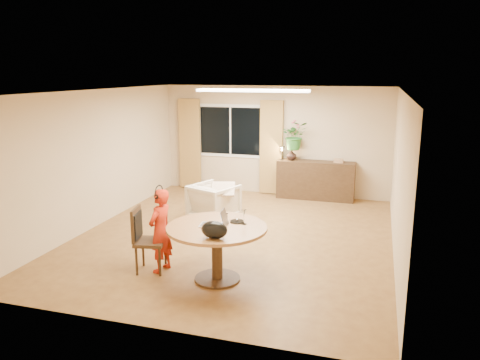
# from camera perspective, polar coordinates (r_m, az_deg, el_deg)

# --- Properties ---
(floor) EXTENTS (6.50, 6.50, 0.00)m
(floor) POSITION_cam_1_polar(r_m,az_deg,el_deg) (8.56, -0.66, -6.88)
(floor) COLOR brown
(floor) RESTS_ON ground
(ceiling) EXTENTS (6.50, 6.50, 0.00)m
(ceiling) POSITION_cam_1_polar(r_m,az_deg,el_deg) (8.05, -0.71, 10.78)
(ceiling) COLOR white
(ceiling) RESTS_ON wall_back
(wall_back) EXTENTS (5.50, 0.00, 5.50)m
(wall_back) POSITION_cam_1_polar(r_m,az_deg,el_deg) (11.31, 4.20, 4.80)
(wall_back) COLOR tan
(wall_back) RESTS_ON floor
(wall_left) EXTENTS (0.00, 6.50, 6.50)m
(wall_left) POSITION_cam_1_polar(r_m,az_deg,el_deg) (9.38, -16.96, 2.55)
(wall_left) COLOR tan
(wall_left) RESTS_ON floor
(wall_right) EXTENTS (0.00, 6.50, 6.50)m
(wall_right) POSITION_cam_1_polar(r_m,az_deg,el_deg) (7.87, 18.82, 0.46)
(wall_right) COLOR tan
(wall_right) RESTS_ON floor
(window) EXTENTS (1.70, 0.03, 1.30)m
(window) POSITION_cam_1_polar(r_m,az_deg,el_deg) (11.55, -1.17, 6.01)
(window) COLOR white
(window) RESTS_ON wall_back
(curtain_left) EXTENTS (0.55, 0.08, 2.25)m
(curtain_left) POSITION_cam_1_polar(r_m,az_deg,el_deg) (11.89, -6.12, 4.41)
(curtain_left) COLOR olive
(curtain_left) RESTS_ON wall_back
(curtain_right) EXTENTS (0.55, 0.08, 2.25)m
(curtain_right) POSITION_cam_1_polar(r_m,az_deg,el_deg) (11.25, 3.83, 3.97)
(curtain_right) COLOR olive
(curtain_right) RESTS_ON wall_back
(ceiling_panel) EXTENTS (2.20, 0.35, 0.05)m
(ceiling_panel) POSITION_cam_1_polar(r_m,az_deg,el_deg) (9.21, 1.54, 10.85)
(ceiling_panel) COLOR white
(ceiling_panel) RESTS_ON ceiling
(dining_table) EXTENTS (1.42, 1.42, 0.81)m
(dining_table) POSITION_cam_1_polar(r_m,az_deg,el_deg) (6.65, -2.83, -7.06)
(dining_table) COLOR brown
(dining_table) RESTS_ON floor
(dining_chair) EXTENTS (0.55, 0.52, 0.98)m
(dining_chair) POSITION_cam_1_polar(r_m,az_deg,el_deg) (7.11, -10.86, -7.20)
(dining_chair) COLOR black
(dining_chair) RESTS_ON floor
(child) EXTENTS (0.51, 0.38, 1.26)m
(child) POSITION_cam_1_polar(r_m,az_deg,el_deg) (7.04, -9.66, -6.10)
(child) COLOR red
(child) RESTS_ON floor
(laptop) EXTENTS (0.40, 0.29, 0.25)m
(laptop) POSITION_cam_1_polar(r_m,az_deg,el_deg) (6.58, -3.38, -4.54)
(laptop) COLOR #B7B7BC
(laptop) RESTS_ON dining_table
(tumbler) EXTENTS (0.09, 0.09, 0.12)m
(tumbler) POSITION_cam_1_polar(r_m,az_deg,el_deg) (6.76, -1.81, -4.60)
(tumbler) COLOR white
(tumbler) RESTS_ON dining_table
(wine_glass) EXTENTS (0.08, 0.08, 0.22)m
(wine_glass) POSITION_cam_1_polar(r_m,az_deg,el_deg) (6.63, 0.49, -4.52)
(wine_glass) COLOR white
(wine_glass) RESTS_ON dining_table
(pot_lid) EXTENTS (0.24, 0.24, 0.03)m
(pot_lid) POSITION_cam_1_polar(r_m,az_deg,el_deg) (6.75, -0.36, -5.02)
(pot_lid) COLOR white
(pot_lid) RESTS_ON dining_table
(handbag) EXTENTS (0.39, 0.28, 0.24)m
(handbag) POSITION_cam_1_polar(r_m,az_deg,el_deg) (6.08, -3.15, -6.09)
(handbag) COLOR black
(handbag) RESTS_ON dining_table
(armchair) EXTENTS (1.06, 1.07, 0.76)m
(armchair) POSITION_cam_1_polar(r_m,az_deg,el_deg) (9.34, -3.20, -2.74)
(armchair) COLOR beige
(armchair) RESTS_ON floor
(throw) EXTENTS (0.58, 0.65, 0.03)m
(throw) POSITION_cam_1_polar(r_m,az_deg,el_deg) (9.10, -2.08, -0.60)
(throw) COLOR beige
(throw) RESTS_ON armchair
(sideboard) EXTENTS (1.79, 0.44, 0.89)m
(sideboard) POSITION_cam_1_polar(r_m,az_deg,el_deg) (11.06, 9.19, -0.02)
(sideboard) COLOR black
(sideboard) RESTS_ON floor
(vase) EXTENTS (0.28, 0.28, 0.25)m
(vase) POSITION_cam_1_polar(r_m,az_deg,el_deg) (11.03, 6.29, 3.07)
(vase) COLOR black
(vase) RESTS_ON sideboard
(bouquet) EXTENTS (0.73, 0.67, 0.66)m
(bouquet) POSITION_cam_1_polar(r_m,az_deg,el_deg) (10.95, 6.70, 5.39)
(bouquet) COLOR #336C28
(bouquet) RESTS_ON vase
(book_stack) EXTENTS (0.26, 0.22, 0.09)m
(book_stack) POSITION_cam_1_polar(r_m,az_deg,el_deg) (10.91, 11.92, 2.33)
(book_stack) COLOR #9A734E
(book_stack) RESTS_ON sideboard
(desk_lamp) EXTENTS (0.17, 0.17, 0.34)m
(desk_lamp) POSITION_cam_1_polar(r_m,az_deg,el_deg) (11.02, 5.12, 3.33)
(desk_lamp) COLOR black
(desk_lamp) RESTS_ON sideboard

